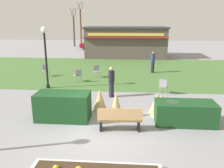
% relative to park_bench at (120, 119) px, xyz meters
% --- Properties ---
extents(ground_plane, '(80.00, 80.00, 0.00)m').
position_rel_park_bench_xyz_m(ground_plane, '(-0.80, -0.47, -0.48)').
color(ground_plane, gray).
extents(lawn_patch, '(36.00, 12.00, 0.01)m').
position_rel_park_bench_xyz_m(lawn_patch, '(-0.80, 11.00, -0.48)').
color(lawn_patch, '#446B33').
rests_on(lawn_patch, ground_plane).
extents(park_bench, '(1.73, 0.62, 0.95)m').
position_rel_park_bench_xyz_m(park_bench, '(0.00, 0.00, 0.00)').
color(park_bench, tan).
rests_on(park_bench, ground_plane).
extents(hedge_left, '(2.27, 1.10, 1.18)m').
position_rel_park_bench_xyz_m(hedge_left, '(-2.46, 0.89, 0.11)').
color(hedge_left, '#19421E').
rests_on(hedge_left, ground_plane).
extents(hedge_right, '(2.42, 1.10, 0.93)m').
position_rel_park_bench_xyz_m(hedge_right, '(2.63, 0.85, -0.02)').
color(hedge_right, '#19421E').
rests_on(hedge_right, ground_plane).
extents(ornamental_grass_behind_left, '(0.75, 0.75, 0.98)m').
position_rel_park_bench_xyz_m(ornamental_grass_behind_left, '(1.60, 1.82, 0.01)').
color(ornamental_grass_behind_left, tan).
rests_on(ornamental_grass_behind_left, ground_plane).
extents(ornamental_grass_behind_right, '(0.70, 0.70, 1.10)m').
position_rel_park_bench_xyz_m(ornamental_grass_behind_right, '(-1.01, 1.88, 0.07)').
color(ornamental_grass_behind_right, tan).
rests_on(ornamental_grass_behind_right, ground_plane).
extents(ornamental_grass_behind_center, '(0.62, 0.62, 1.19)m').
position_rel_park_bench_xyz_m(ornamental_grass_behind_center, '(-0.22, 1.22, 0.11)').
color(ornamental_grass_behind_center, tan).
rests_on(ornamental_grass_behind_center, ground_plane).
extents(ornamental_grass_behind_far, '(0.78, 0.78, 1.06)m').
position_rel_park_bench_xyz_m(ornamental_grass_behind_far, '(1.73, 1.48, 0.05)').
color(ornamental_grass_behind_far, tan).
rests_on(ornamental_grass_behind_far, ground_plane).
extents(lamppost_mid, '(0.36, 0.36, 3.74)m').
position_rel_park_bench_xyz_m(lamppost_mid, '(-4.74, 5.50, 1.90)').
color(lamppost_mid, black).
rests_on(lamppost_mid, ground_plane).
extents(trash_bin, '(0.52, 0.52, 0.93)m').
position_rel_park_bench_xyz_m(trash_bin, '(2.09, 0.87, -0.01)').
color(trash_bin, '#2D4233').
rests_on(trash_bin, ground_plane).
extents(food_kiosk, '(9.07, 4.57, 3.33)m').
position_rel_park_bench_xyz_m(food_kiosk, '(-0.21, 18.66, 1.19)').
color(food_kiosk, '#594C47').
rests_on(food_kiosk, ground_plane).
extents(cafe_chair_west, '(0.62, 0.62, 0.89)m').
position_rel_park_bench_xyz_m(cafe_chair_west, '(-5.95, 8.56, 0.05)').
color(cafe_chair_west, gray).
rests_on(cafe_chair_west, ground_plane).
extents(cafe_chair_east, '(0.57, 0.57, 0.89)m').
position_rel_park_bench_xyz_m(cafe_chair_east, '(2.26, 4.80, 0.05)').
color(cafe_chair_east, gray).
rests_on(cafe_chair_east, ground_plane).
extents(cafe_chair_center, '(0.59, 0.59, 0.89)m').
position_rel_park_bench_xyz_m(cafe_chair_center, '(-2.12, 8.60, 0.05)').
color(cafe_chair_center, gray).
rests_on(cafe_chair_center, ground_plane).
extents(cafe_chair_north, '(0.61, 0.61, 0.89)m').
position_rel_park_bench_xyz_m(cafe_chair_north, '(-3.19, 7.09, 0.05)').
color(cafe_chair_north, gray).
rests_on(cafe_chair_north, ground_plane).
extents(person_strolling, '(0.34, 0.34, 1.69)m').
position_rel_park_bench_xyz_m(person_strolling, '(2.12, 10.45, 0.38)').
color(person_strolling, '#23232D').
rests_on(person_strolling, ground_plane).
extents(person_standing, '(0.34, 0.34, 1.69)m').
position_rel_park_bench_xyz_m(person_standing, '(-0.66, 4.08, 0.38)').
color(person_standing, '#23232D').
rests_on(person_standing, ground_plane).
extents(parked_car_west_slot, '(4.24, 2.14, 1.20)m').
position_rel_park_bench_xyz_m(parked_car_west_slot, '(-4.69, 25.15, 0.16)').
color(parked_car_west_slot, maroon).
rests_on(parked_car_west_slot, ground_plane).
extents(parked_car_center_slot, '(4.36, 2.38, 1.20)m').
position_rel_park_bench_xyz_m(parked_car_center_slot, '(0.52, 25.15, 0.16)').
color(parked_car_center_slot, silver).
rests_on(parked_car_center_slot, ground_plane).
extents(tree_left_bg, '(0.91, 0.96, 6.79)m').
position_rel_park_bench_xyz_m(tree_left_bg, '(-8.01, 31.57, 2.55)').
color(tree_left_bg, brown).
rests_on(tree_left_bg, ground_plane).
extents(tree_right_bg, '(0.91, 0.96, 5.77)m').
position_rel_park_bench_xyz_m(tree_right_bg, '(-8.41, 28.31, 2.04)').
color(tree_right_bg, brown).
rests_on(tree_right_bg, ground_plane).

